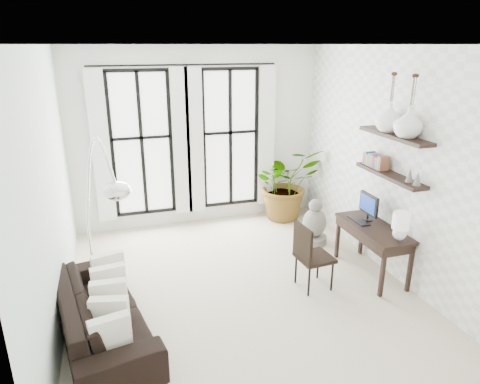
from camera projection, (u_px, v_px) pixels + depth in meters
name	position (u px, v px, depth m)	size (l,w,h in m)	color
floor	(238.00, 286.00, 5.98)	(5.00, 5.00, 0.00)	beige
ceiling	(238.00, 44.00, 4.94)	(5.00, 5.00, 0.00)	white
wall_left	(48.00, 194.00, 4.83)	(5.00, 5.00, 0.00)	silver
wall_right	(389.00, 163.00, 6.09)	(5.00, 5.00, 0.00)	white
wall_back	(198.00, 138.00, 7.72)	(4.50, 4.50, 0.00)	white
windows	(188.00, 142.00, 7.61)	(3.26, 0.13, 2.65)	white
wall_shelves	(390.00, 158.00, 5.83)	(0.25, 1.30, 0.60)	black
sofa	(102.00, 312.00, 4.85)	(2.19, 0.86, 0.64)	black
throw_pillows	(109.00, 297.00, 4.82)	(0.40, 1.52, 0.40)	white
plant	(286.00, 183.00, 8.14)	(1.26, 1.09, 1.40)	#2D7228
desk	(376.00, 231.00, 6.04)	(0.54, 1.27, 1.14)	black
desk_chair	(309.00, 253.00, 5.77)	(0.48, 0.48, 0.95)	black
arc_lamp	(98.00, 179.00, 4.91)	(0.72, 1.30, 2.25)	silver
buddha	(314.00, 225.00, 7.17)	(0.44, 0.44, 0.79)	slate
vase_a	(409.00, 123.00, 5.40)	(0.37, 0.37, 0.38)	white
vase_b	(389.00, 118.00, 5.76)	(0.37, 0.37, 0.38)	white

